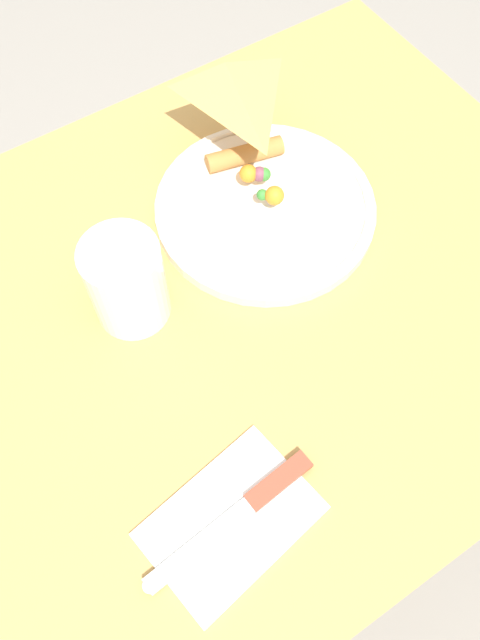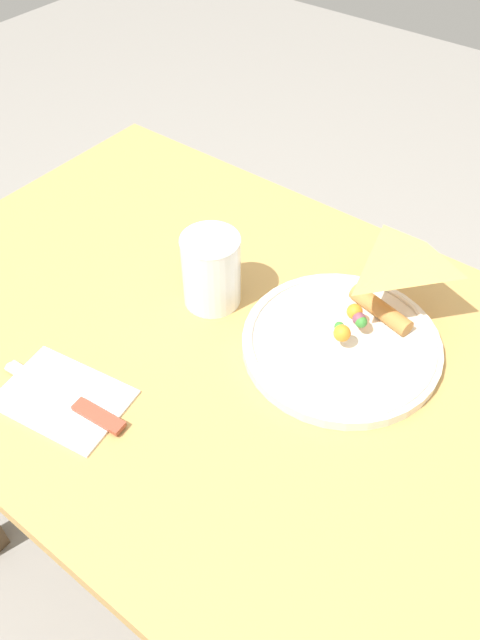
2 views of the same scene
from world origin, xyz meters
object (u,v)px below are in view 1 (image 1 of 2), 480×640
dining_table (202,366)px  butter_knife (239,513)px  milk_glass (127,283)px  napkin_folded (231,521)px  plate_pizza (264,204)px

dining_table → butter_knife: (0.08, 0.21, 0.14)m
milk_glass → napkin_folded: bearing=82.4°
milk_glass → napkin_folded: milk_glass is taller
dining_table → napkin_folded: 0.26m
plate_pizza → milk_glass: milk_glass is taller
plate_pizza → napkin_folded: plate_pizza is taller
milk_glass → napkin_folded: (0.03, 0.26, -0.05)m
plate_pizza → butter_knife: plate_pizza is taller
dining_table → milk_glass: 0.20m
napkin_folded → dining_table: bearing=-112.5°
dining_table → plate_pizza: (-0.15, -0.08, 0.15)m
dining_table → milk_glass: milk_glass is taller
milk_glass → butter_knife: 0.26m
plate_pizza → butter_knife: (0.23, 0.29, -0.01)m
dining_table → butter_knife: size_ratio=5.14×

